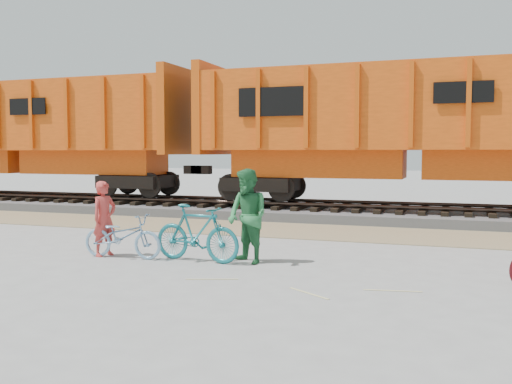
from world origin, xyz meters
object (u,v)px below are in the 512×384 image
(hopper_car_left, at_px, (28,131))
(person_man, at_px, (248,216))
(bicycle_blue, at_px, (123,236))
(person_solo, at_px, (104,219))
(hopper_car_center, at_px, (415,125))
(bicycle_teal, at_px, (197,233))

(hopper_car_left, xyz_separation_m, person_man, (12.45, -8.23, -2.08))
(bicycle_blue, xyz_separation_m, person_solo, (-0.50, 0.10, 0.33))
(bicycle_blue, height_order, person_man, person_man)
(hopper_car_center, relative_size, person_man, 7.56)
(hopper_car_left, bearing_deg, bicycle_blue, -41.09)
(bicycle_teal, xyz_separation_m, person_man, (1.00, 0.20, 0.36))
(bicycle_blue, bearing_deg, person_man, -84.59)
(hopper_car_center, relative_size, bicycle_teal, 7.39)
(person_man, bearing_deg, person_solo, -143.85)
(bicycle_blue, relative_size, person_man, 0.94)
(hopper_car_center, xyz_separation_m, person_man, (-2.55, -8.23, -2.08))
(bicycle_teal, bearing_deg, hopper_car_left, 60.42)
(person_man, bearing_deg, bicycle_teal, -137.33)
(bicycle_teal, bearing_deg, person_man, -71.90)
(hopper_car_left, distance_m, bicycle_blue, 13.32)
(hopper_car_left, relative_size, bicycle_teal, 7.39)
(hopper_car_center, bearing_deg, person_solo, -123.62)
(hopper_car_left, relative_size, bicycle_blue, 8.08)
(hopper_car_left, height_order, person_man, hopper_car_left)
(hopper_car_left, relative_size, person_man, 7.56)
(hopper_car_left, bearing_deg, person_man, -33.47)
(hopper_car_center, height_order, bicycle_teal, hopper_car_center)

